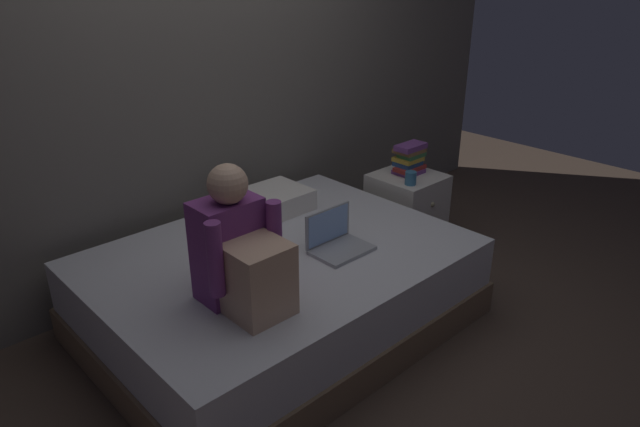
% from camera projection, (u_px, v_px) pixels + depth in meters
% --- Properties ---
extents(ground_plane, '(8.00, 8.00, 0.00)m').
position_uv_depth(ground_plane, '(342.00, 332.00, 3.24)').
color(ground_plane, '#47382D').
extents(wall_back, '(5.60, 0.10, 2.70)m').
position_uv_depth(wall_back, '(205.00, 62.00, 3.49)').
color(wall_back, slate).
rests_on(wall_back, ground_plane).
extents(bed, '(2.00, 1.50, 0.48)m').
position_uv_depth(bed, '(280.00, 289.00, 3.22)').
color(bed, '#7A6047').
rests_on(bed, ground_plane).
extents(nightstand, '(0.44, 0.46, 0.54)m').
position_uv_depth(nightstand, '(406.00, 211.00, 4.12)').
color(nightstand, beige).
rests_on(nightstand, ground_plane).
extents(person_sitting, '(0.39, 0.44, 0.66)m').
position_uv_depth(person_sitting, '(240.00, 253.00, 2.56)').
color(person_sitting, '#75337A').
rests_on(person_sitting, bed).
extents(laptop, '(0.32, 0.23, 0.22)m').
position_uv_depth(laptop, '(336.00, 240.00, 3.12)').
color(laptop, '#9EA0A5').
rests_on(laptop, bed).
extents(pillow, '(0.56, 0.36, 0.13)m').
position_uv_depth(pillow, '(264.00, 203.00, 3.56)').
color(pillow, silver).
rests_on(pillow, bed).
extents(book_stack, '(0.23, 0.17, 0.21)m').
position_uv_depth(book_stack, '(409.00, 159.00, 4.01)').
color(book_stack, '#703D84').
rests_on(book_stack, nightstand).
extents(mug, '(0.08, 0.08, 0.09)m').
position_uv_depth(mug, '(411.00, 178.00, 3.83)').
color(mug, teal).
rests_on(mug, nightstand).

